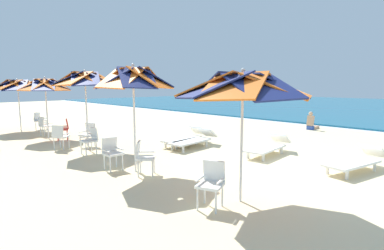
% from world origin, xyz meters
% --- Properties ---
extents(ground_plane, '(80.00, 80.00, 0.00)m').
position_xyz_m(ground_plane, '(0.00, 0.00, 0.00)').
color(ground_plane, beige).
extents(surf_foam, '(80.00, 0.70, 0.01)m').
position_xyz_m(surf_foam, '(0.00, 9.43, 0.01)').
color(surf_foam, white).
rests_on(surf_foam, ground).
extents(beach_umbrella_0, '(2.57, 2.57, 2.57)m').
position_xyz_m(beach_umbrella_0, '(0.58, -2.11, 2.23)').
color(beach_umbrella_0, silver).
rests_on(beach_umbrella_0, ground).
extents(plastic_chair_0, '(0.57, 0.59, 0.87)m').
position_xyz_m(plastic_chair_0, '(0.38, -2.73, 0.50)').
color(plastic_chair_0, white).
rests_on(plastic_chair_0, ground).
extents(beach_umbrella_1, '(2.09, 2.09, 2.80)m').
position_xyz_m(beach_umbrella_1, '(-2.56, -2.47, 2.40)').
color(beach_umbrella_1, silver).
rests_on(beach_umbrella_1, ground).
extents(plastic_chair_1, '(0.63, 0.63, 0.87)m').
position_xyz_m(plastic_chair_1, '(-2.14, -2.51, 0.50)').
color(plastic_chair_1, white).
rests_on(plastic_chair_1, ground).
extents(plastic_chair_2, '(0.48, 0.46, 0.87)m').
position_xyz_m(plastic_chair_2, '(-3.14, -2.83, 0.50)').
color(plastic_chair_2, white).
rests_on(plastic_chair_2, ground).
extents(beach_umbrella_2, '(2.27, 2.27, 2.77)m').
position_xyz_m(beach_umbrella_2, '(-5.95, -2.23, 2.43)').
color(beach_umbrella_2, silver).
rests_on(beach_umbrella_2, ground).
extents(plastic_chair_3, '(0.58, 0.60, 0.87)m').
position_xyz_m(plastic_chair_3, '(-6.47, -1.96, 0.50)').
color(plastic_chair_3, white).
rests_on(plastic_chair_3, ground).
extents(plastic_chair_4, '(0.62, 0.63, 0.87)m').
position_xyz_m(plastic_chair_4, '(-6.66, -2.91, 0.50)').
color(plastic_chair_4, white).
rests_on(plastic_chair_4, ground).
extents(plastic_chair_5, '(0.44, 0.47, 0.87)m').
position_xyz_m(plastic_chair_5, '(-5.28, -2.44, 0.50)').
color(plastic_chair_5, white).
rests_on(plastic_chair_5, ground).
extents(beach_umbrella_3, '(2.14, 2.14, 2.60)m').
position_xyz_m(beach_umbrella_3, '(-9.25, -2.48, 2.23)').
color(beach_umbrella_3, silver).
rests_on(beach_umbrella_3, ground).
extents(plastic_chair_6, '(0.50, 0.53, 0.87)m').
position_xyz_m(plastic_chair_6, '(-10.00, -2.38, 0.50)').
color(plastic_chair_6, white).
rests_on(plastic_chair_6, ground).
extents(plastic_chair_7, '(0.57, 0.59, 0.87)m').
position_xyz_m(plastic_chair_7, '(-8.40, -2.13, 0.50)').
color(plastic_chair_7, red).
rests_on(plastic_chair_7, ground).
extents(beach_umbrella_4, '(2.53, 2.53, 2.57)m').
position_xyz_m(beach_umbrella_4, '(-12.45, -2.73, 2.22)').
color(beach_umbrella_4, silver).
rests_on(beach_umbrella_4, ground).
extents(plastic_chair_8, '(0.63, 0.63, 0.87)m').
position_xyz_m(plastic_chair_8, '(-12.22, -1.93, 0.50)').
color(plastic_chair_8, white).
rests_on(plastic_chair_8, ground).
extents(sun_lounger_0, '(1.04, 2.23, 0.62)m').
position_xyz_m(sun_lounger_0, '(1.45, 1.70, 0.28)').
color(sun_lounger_0, white).
rests_on(sun_lounger_0, ground).
extents(sun_lounger_1, '(0.83, 2.20, 0.62)m').
position_xyz_m(sun_lounger_1, '(-1.15, 1.65, 0.28)').
color(sun_lounger_1, white).
rests_on(sun_lounger_1, ground).
extents(sun_lounger_2, '(0.84, 2.20, 0.62)m').
position_xyz_m(sun_lounger_2, '(-3.66, 0.70, 0.28)').
color(sun_lounger_2, white).
rests_on(sun_lounger_2, ground).
extents(sun_lounger_3, '(0.99, 2.22, 0.62)m').
position_xyz_m(sun_lounger_3, '(-4.24, 0.82, 0.28)').
color(sun_lounger_3, white).
rests_on(sun_lounger_3, ground).
extents(beachgoer_seated, '(0.30, 0.93, 0.92)m').
position_xyz_m(beachgoer_seated, '(-2.65, 8.07, 0.29)').
color(beachgoer_seated, '#2D4CA5').
rests_on(beachgoer_seated, ground).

